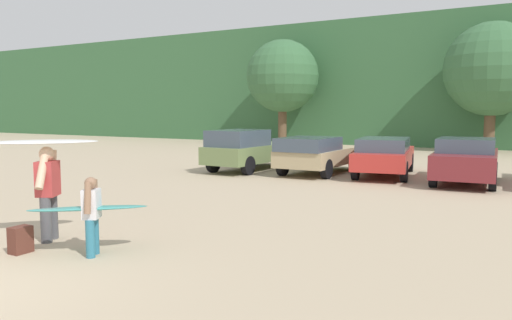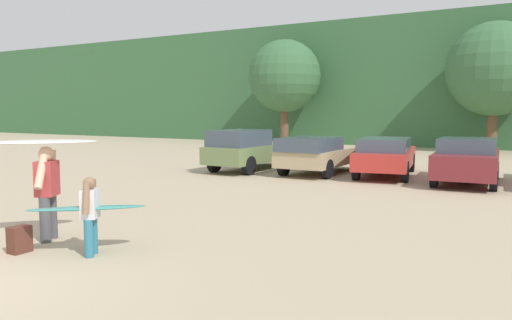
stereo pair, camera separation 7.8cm
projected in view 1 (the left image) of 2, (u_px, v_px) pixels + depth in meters
hillside_ridge at (444, 84)px, 37.20m from camera, size 108.00×12.00×8.63m
tree_center at (283, 76)px, 34.67m from camera, size 4.98×4.98×7.24m
tree_center_right at (492, 69)px, 28.53m from camera, size 5.33×5.33×7.39m
parked_car_olive_green at (248, 149)px, 20.07m from camera, size 1.89×4.79×1.64m
parked_car_tan at (317, 154)px, 18.96m from camera, size 1.94×4.43×1.41m
parked_car_red at (384, 155)px, 18.36m from camera, size 2.55×5.00×1.40m
parked_car_maroon at (466, 160)px, 16.48m from camera, size 2.16×4.46×1.49m
person_adult at (48, 188)px, 9.17m from camera, size 0.54×0.78×1.73m
person_child at (92, 212)px, 8.22m from camera, size 0.37×0.49×1.31m
surfboard_white at (41, 142)px, 9.01m from camera, size 1.75×1.80×0.09m
surfboard_teal at (88, 208)px, 8.33m from camera, size 1.79×1.69×0.13m
backpack_dropped at (21, 240)px, 8.43m from camera, size 0.24×0.34×0.45m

